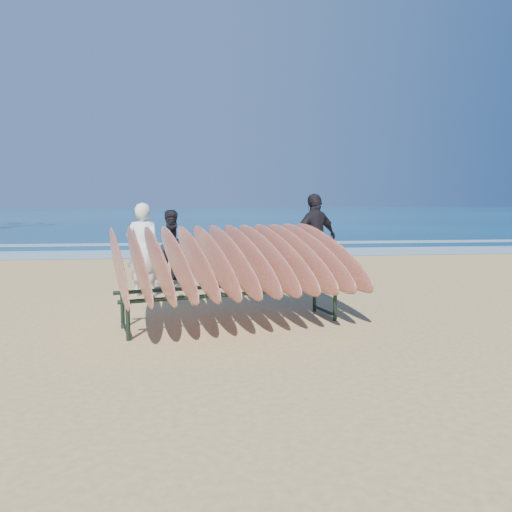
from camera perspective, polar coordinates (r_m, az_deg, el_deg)
The scene contains 8 objects.
ground at distance 6.68m, azimuth 0.76°, elevation -8.91°, with size 120.00×120.00×0.00m, color tan.
ocean at distance 61.42m, azimuth -5.55°, elevation 4.86°, with size 160.00×160.00×0.00m, color navy.
foam_near at distance 16.50m, azimuth -3.49°, elevation 0.37°, with size 160.00×160.00×0.00m, color white.
foam_far at distance 19.98m, azimuth -3.98°, elevation 1.44°, with size 160.00×160.00×0.00m, color white.
surfboard_rack at distance 7.01m, azimuth -2.78°, elevation -0.38°, with size 3.70×3.25×1.54m.
person_white at distance 9.33m, azimuth -12.75°, elevation 0.71°, with size 0.63×0.41×1.71m, color silver.
person_dark_a at distance 10.94m, azimuth -9.42°, elevation 1.17°, with size 0.75×0.58×1.54m, color black.
person_dark_b at distance 10.64m, azimuth 6.77°, elevation 2.01°, with size 1.11×0.46×1.89m, color black.
Camera 1 is at (-0.79, -6.39, 1.78)m, focal length 35.00 mm.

